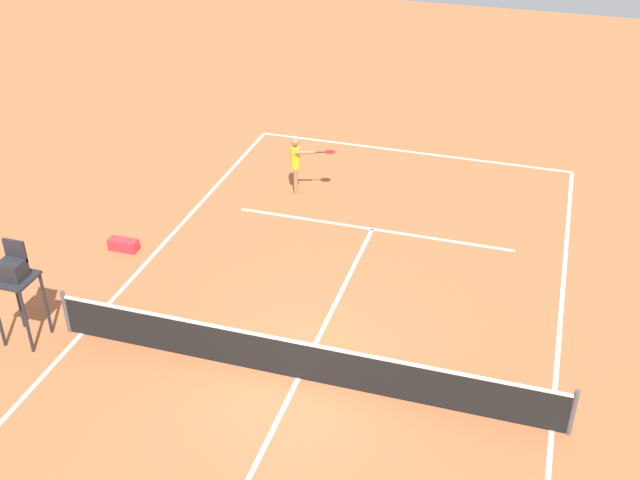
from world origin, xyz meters
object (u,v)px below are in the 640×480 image
tennis_ball (247,212)px  umpire_chair (15,277)px  player_serving (297,160)px  equipment_bag (123,245)px

tennis_ball → umpire_chair: 7.28m
player_serving → umpire_chair: bearing=-41.3°
tennis_ball → umpire_chair: size_ratio=0.03×
player_serving → tennis_ball: size_ratio=25.48×
umpire_chair → equipment_bag: 4.15m
tennis_ball → umpire_chair: (2.50, 6.66, 1.57)m
tennis_ball → equipment_bag: size_ratio=0.09×
umpire_chair → player_serving: bearing=-112.8°
player_serving → equipment_bag: player_serving is taller
player_serving → tennis_ball: 2.10m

